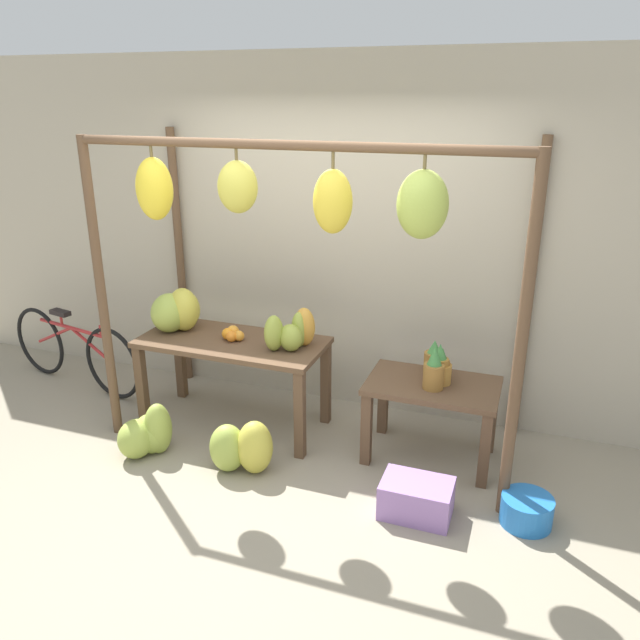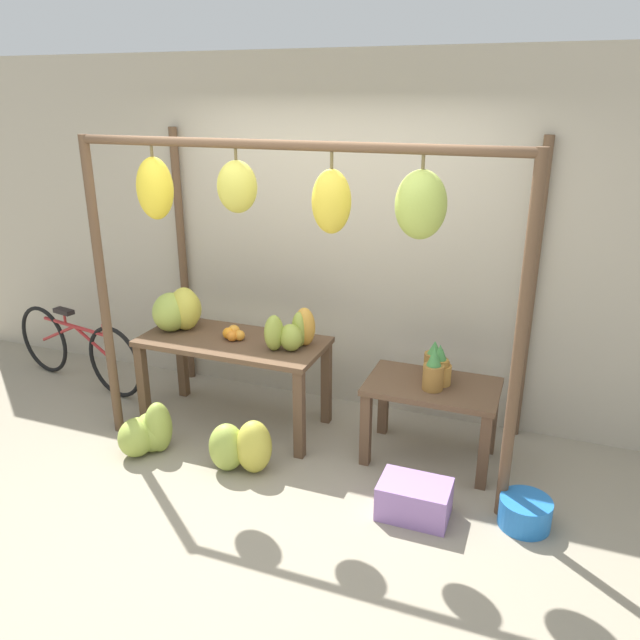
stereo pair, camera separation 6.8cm
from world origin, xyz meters
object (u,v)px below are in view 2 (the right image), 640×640
(banana_pile_ground_left, at_px, (148,433))
(papaya_pile, at_px, (292,331))
(banana_pile_on_table, at_px, (180,310))
(parked_bicycle, at_px, (77,348))
(banana_pile_ground_right, at_px, (241,447))
(pineapple_cluster, at_px, (437,367))
(blue_bucket, at_px, (525,513))
(orange_pile, at_px, (233,334))
(fruit_crate_white, at_px, (414,499))

(banana_pile_ground_left, bearing_deg, papaya_pile, 34.89)
(banana_pile_ground_left, distance_m, papaya_pile, 1.29)
(banana_pile_on_table, bearing_deg, papaya_pile, -2.78)
(banana_pile_ground_left, height_order, parked_bicycle, parked_bicycle)
(banana_pile_ground_right, bearing_deg, banana_pile_ground_left, -177.43)
(pineapple_cluster, distance_m, blue_bucket, 1.08)
(pineapple_cluster, relative_size, papaya_pile, 1.11)
(pineapple_cluster, relative_size, banana_pile_ground_right, 0.78)
(papaya_pile, bearing_deg, banana_pile_on_table, 177.22)
(blue_bucket, bearing_deg, banana_pile_ground_left, -177.41)
(blue_bucket, bearing_deg, papaya_pile, 163.90)
(orange_pile, height_order, blue_bucket, orange_pile)
(banana_pile_ground_right, height_order, papaya_pile, papaya_pile)
(banana_pile_ground_left, bearing_deg, banana_pile_ground_right, 2.57)
(pineapple_cluster, bearing_deg, banana_pile_ground_right, -151.36)
(orange_pile, bearing_deg, parked_bicycle, 175.20)
(fruit_crate_white, bearing_deg, papaya_pile, 149.33)
(pineapple_cluster, height_order, fruit_crate_white, pineapple_cluster)
(banana_pile_ground_left, relative_size, fruit_crate_white, 0.90)
(orange_pile, height_order, pineapple_cluster, pineapple_cluster)
(banana_pile_ground_left, xyz_separation_m, blue_bucket, (2.64, 0.12, -0.07))
(pineapple_cluster, bearing_deg, orange_pile, -177.55)
(pineapple_cluster, xyz_separation_m, blue_bucket, (0.69, -0.57, -0.62))
(banana_pile_on_table, distance_m, banana_pile_ground_left, 0.99)
(fruit_crate_white, bearing_deg, orange_pile, 157.74)
(banana_pile_on_table, xyz_separation_m, papaya_pile, (0.99, -0.05, -0.03))
(banana_pile_ground_left, relative_size, blue_bucket, 1.26)
(banana_pile_ground_right, height_order, blue_bucket, banana_pile_ground_right)
(banana_pile_ground_left, bearing_deg, pineapple_cluster, 19.51)
(banana_pile_on_table, relative_size, banana_pile_ground_right, 0.94)
(blue_bucket, bearing_deg, parked_bicycle, 170.62)
(banana_pile_ground_right, bearing_deg, orange_pile, 120.56)
(banana_pile_ground_left, relative_size, banana_pile_ground_right, 0.79)
(pineapple_cluster, height_order, papaya_pile, papaya_pile)
(banana_pile_ground_right, xyz_separation_m, papaya_pile, (0.15, 0.59, 0.67))
(orange_pile, height_order, banana_pile_ground_left, orange_pile)
(banana_pile_on_table, distance_m, blue_bucket, 2.90)
(papaya_pile, bearing_deg, fruit_crate_white, -30.67)
(orange_pile, xyz_separation_m, papaya_pile, (0.50, -0.00, 0.09))
(banana_pile_ground_right, bearing_deg, pineapple_cluster, 28.64)
(orange_pile, bearing_deg, banana_pile_on_table, 174.73)
(banana_pile_on_table, height_order, banana_pile_ground_left, banana_pile_on_table)
(parked_bicycle, bearing_deg, banana_pile_ground_left, -30.97)
(blue_bucket, height_order, papaya_pile, papaya_pile)
(papaya_pile, bearing_deg, banana_pile_ground_left, -145.11)
(banana_pile_ground_right, distance_m, fruit_crate_white, 1.24)
(orange_pile, relative_size, fruit_crate_white, 0.41)
(banana_pile_on_table, height_order, orange_pile, banana_pile_on_table)
(pineapple_cluster, distance_m, banana_pile_ground_left, 2.14)
(orange_pile, xyz_separation_m, banana_pile_ground_left, (-0.40, -0.62, -0.60))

